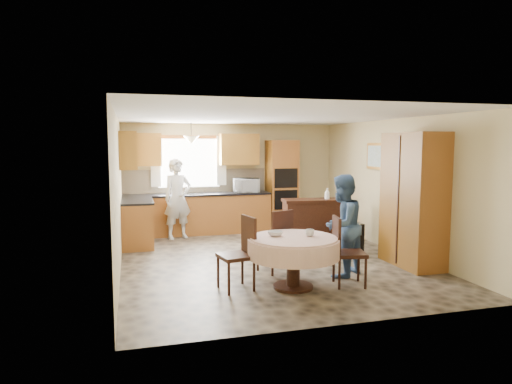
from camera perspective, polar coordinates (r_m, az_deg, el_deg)
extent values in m
cube|color=#71624F|center=(8.12, 1.57, -8.48)|extent=(5.00, 6.00, 0.01)
cube|color=white|center=(7.87, 1.62, 9.43)|extent=(5.00, 6.00, 0.01)
cube|color=tan|center=(10.79, -3.10, 1.85)|extent=(5.00, 0.02, 2.50)
cube|color=tan|center=(5.13, 11.50, -2.86)|extent=(5.00, 0.02, 2.50)
cube|color=tan|center=(7.56, -16.85, -0.18)|extent=(0.02, 6.00, 2.50)
cube|color=tan|center=(8.96, 17.07, 0.75)|extent=(0.02, 6.00, 2.50)
cube|color=white|center=(10.58, -8.39, 3.61)|extent=(1.40, 0.03, 1.10)
cube|color=white|center=(10.46, -12.44, 3.78)|extent=(0.22, 0.02, 1.15)
cube|color=white|center=(10.65, -4.34, 3.94)|extent=(0.22, 0.02, 1.15)
cube|color=#B2612F|center=(10.44, -7.28, -2.80)|extent=(3.30, 0.60, 0.88)
cube|color=black|center=(10.38, -7.32, -0.29)|extent=(3.30, 0.64, 0.04)
cube|color=#B2612F|center=(9.45, -14.64, -3.88)|extent=(0.60, 1.20, 0.88)
cube|color=black|center=(9.38, -14.71, -1.11)|extent=(0.64, 1.20, 0.04)
cube|color=#C5AE8B|center=(10.64, -7.56, 1.37)|extent=(3.30, 0.02, 0.55)
cube|color=#C78A31|center=(10.35, -14.11, 5.16)|extent=(0.85, 0.33, 0.72)
cube|color=#C78A31|center=(10.64, -2.13, 5.36)|extent=(0.90, 0.33, 0.72)
cube|color=#C78A31|center=(9.31, -15.71, 5.05)|extent=(0.33, 1.20, 0.72)
cube|color=#B2612F|center=(10.82, 3.22, 0.85)|extent=(0.66, 0.62, 2.12)
cube|color=black|center=(10.51, 3.78, 1.73)|extent=(0.56, 0.01, 0.45)
cube|color=black|center=(10.55, 3.76, -0.97)|extent=(0.56, 0.01, 0.45)
cone|color=beige|center=(10.10, -8.09, 6.46)|extent=(0.36, 0.36, 0.18)
cube|color=#381B0F|center=(9.41, 7.03, -3.83)|extent=(1.25, 0.62, 0.86)
cube|color=black|center=(8.65, 11.71, -5.74)|extent=(0.44, 0.32, 0.58)
cube|color=#B2612F|center=(8.01, 19.10, -0.92)|extent=(0.58, 1.16, 2.22)
cylinder|color=#381B0F|center=(6.53, 4.68, -9.06)|extent=(0.19, 0.19, 0.67)
cylinder|color=#381B0F|center=(6.62, 4.65, -11.68)|extent=(0.57, 0.57, 0.04)
cylinder|color=beige|center=(6.45, 4.70, -5.85)|extent=(1.23, 1.23, 0.05)
cylinder|color=beige|center=(6.47, 4.69, -6.99)|extent=(1.29, 1.29, 0.26)
cube|color=#381B0F|center=(6.42, -2.54, -8.02)|extent=(0.52, 0.52, 0.05)
cube|color=#381B0F|center=(6.44, -0.92, -5.37)|extent=(0.12, 0.42, 0.53)
cylinder|color=#381B0F|center=(6.26, -3.86, -10.73)|extent=(0.04, 0.04, 0.45)
cylinder|color=#381B0F|center=(6.35, -0.44, -10.49)|extent=(0.04, 0.04, 0.45)
cylinder|color=#381B0F|center=(6.62, -4.53, -9.81)|extent=(0.04, 0.04, 0.45)
cylinder|color=#381B0F|center=(6.70, -1.29, -9.60)|extent=(0.04, 0.04, 0.45)
cube|color=#381B0F|center=(7.30, 2.30, -6.36)|extent=(0.56, 0.56, 0.05)
cube|color=#381B0F|center=(7.10, 3.31, -4.42)|extent=(0.40, 0.19, 0.52)
cylinder|color=#381B0F|center=(7.13, 1.31, -8.67)|extent=(0.04, 0.04, 0.45)
cylinder|color=#381B0F|center=(7.25, 4.16, -8.45)|extent=(0.04, 0.04, 0.45)
cylinder|color=#381B0F|center=(7.48, 0.47, -7.97)|extent=(0.04, 0.04, 0.45)
cylinder|color=#381B0F|center=(7.59, 3.21, -7.78)|extent=(0.04, 0.04, 0.45)
cube|color=#381B0F|center=(6.74, 11.62, -7.56)|extent=(0.52, 0.52, 0.05)
cube|color=#381B0F|center=(6.63, 10.02, -5.28)|extent=(0.13, 0.41, 0.52)
cylinder|color=#381B0F|center=(6.56, 10.86, -10.11)|extent=(0.04, 0.04, 0.44)
cylinder|color=#381B0F|center=(6.72, 13.73, -9.77)|extent=(0.04, 0.04, 0.44)
cylinder|color=#381B0F|center=(6.88, 9.47, -9.32)|extent=(0.04, 0.04, 0.44)
cylinder|color=#381B0F|center=(7.04, 12.24, -9.02)|extent=(0.04, 0.04, 0.44)
cube|color=#ECA645|center=(9.50, 14.76, 4.36)|extent=(0.05, 0.64, 0.53)
cube|color=silver|center=(9.49, 14.60, 4.36)|extent=(0.01, 0.53, 0.42)
imported|color=silver|center=(10.53, -1.26, 0.84)|extent=(0.62, 0.46, 0.32)
imported|color=silver|center=(9.93, -9.76, -0.85)|extent=(0.73, 0.59, 1.72)
imported|color=#3C5983|center=(7.12, 10.69, -4.15)|extent=(0.97, 0.92, 1.57)
imported|color=#B2B2B2|center=(9.24, 5.41, -1.14)|extent=(0.26, 0.26, 0.05)
imported|color=silver|center=(9.46, 8.89, -0.33)|extent=(0.12, 0.12, 0.28)
imported|color=#B2B2B2|center=(6.51, 6.74, -5.09)|extent=(0.15, 0.15, 0.10)
imported|color=#B2B2B2|center=(6.50, 2.42, -5.22)|extent=(0.29, 0.29, 0.07)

